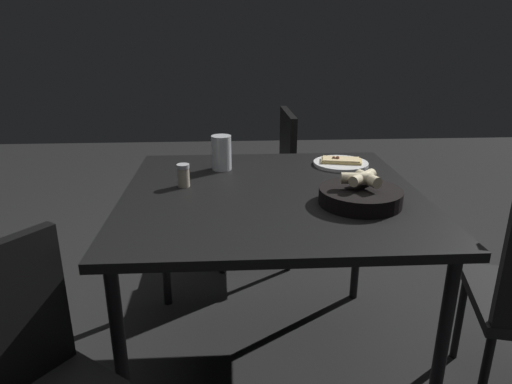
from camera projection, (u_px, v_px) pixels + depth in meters
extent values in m
plane|color=black|center=(270.00, 361.00, 1.94)|extent=(8.00, 8.00, 0.00)
cube|color=black|center=(272.00, 195.00, 1.69)|extent=(1.05, 1.08, 0.03)
cylinder|color=black|center=(440.00, 361.00, 1.41)|extent=(0.04, 0.04, 0.73)
cylinder|color=black|center=(358.00, 233.00, 2.28)|extent=(0.04, 0.04, 0.73)
cylinder|color=black|center=(123.00, 374.00, 1.35)|extent=(0.04, 0.04, 0.73)
cylinder|color=black|center=(164.00, 238.00, 2.23)|extent=(0.04, 0.04, 0.73)
cylinder|color=white|center=(341.00, 164.00, 2.00)|extent=(0.24, 0.24, 0.01)
cube|color=tan|center=(341.00, 161.00, 2.00)|extent=(0.12, 0.18, 0.01)
cube|color=beige|center=(341.00, 159.00, 1.99)|extent=(0.11, 0.17, 0.01)
sphere|color=brown|center=(338.00, 158.00, 2.00)|extent=(0.02, 0.02, 0.02)
sphere|color=brown|center=(337.00, 158.00, 1.99)|extent=(0.02, 0.02, 0.02)
sphere|color=brown|center=(334.00, 158.00, 1.99)|extent=(0.02, 0.02, 0.02)
cylinder|color=black|center=(360.00, 196.00, 1.55)|extent=(0.28, 0.28, 0.05)
cylinder|color=beige|center=(357.00, 178.00, 1.53)|extent=(0.05, 0.11, 0.04)
cylinder|color=beige|center=(368.00, 179.00, 1.54)|extent=(0.11, 0.07, 0.04)
cylinder|color=beige|center=(363.00, 178.00, 1.54)|extent=(0.11, 0.11, 0.04)
cylinder|color=maroon|center=(361.00, 192.00, 1.62)|extent=(0.06, 0.06, 0.03)
cylinder|color=silver|center=(221.00, 153.00, 1.92)|extent=(0.08, 0.08, 0.14)
cylinder|color=#BF9116|center=(222.00, 160.00, 1.93)|extent=(0.07, 0.07, 0.07)
cylinder|color=#BFB299|center=(184.00, 177.00, 1.72)|extent=(0.05, 0.05, 0.07)
cylinder|color=maroon|center=(184.00, 181.00, 1.73)|extent=(0.04, 0.04, 0.04)
cylinder|color=#B7B7BC|center=(183.00, 166.00, 1.71)|extent=(0.05, 0.05, 0.01)
cylinder|color=black|center=(460.00, 317.00, 1.90)|extent=(0.03, 0.03, 0.39)
cylinder|color=black|center=(483.00, 382.00, 1.55)|extent=(0.03, 0.03, 0.39)
cube|color=black|center=(253.00, 191.00, 2.69)|extent=(0.45, 0.45, 0.04)
cube|color=black|center=(287.00, 151.00, 2.63)|extent=(0.42, 0.05, 0.44)
cylinder|color=black|center=(221.00, 215.00, 2.93)|extent=(0.03, 0.03, 0.40)
cylinder|color=black|center=(221.00, 241.00, 2.57)|extent=(0.03, 0.03, 0.40)
cylinder|color=black|center=(280.00, 213.00, 2.96)|extent=(0.03, 0.03, 0.40)
cylinder|color=black|center=(289.00, 238.00, 2.60)|extent=(0.03, 0.03, 0.40)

